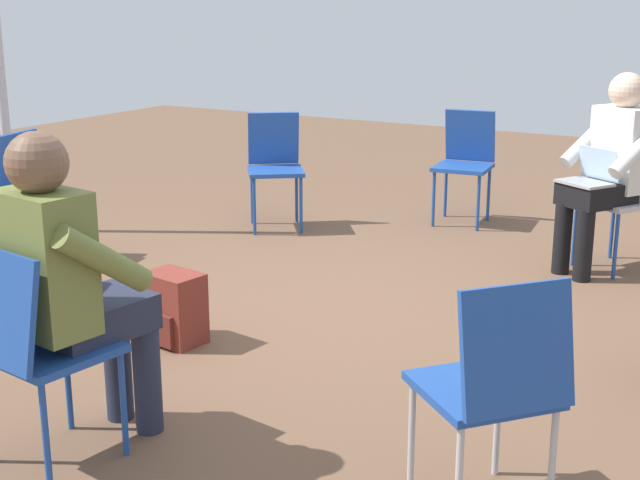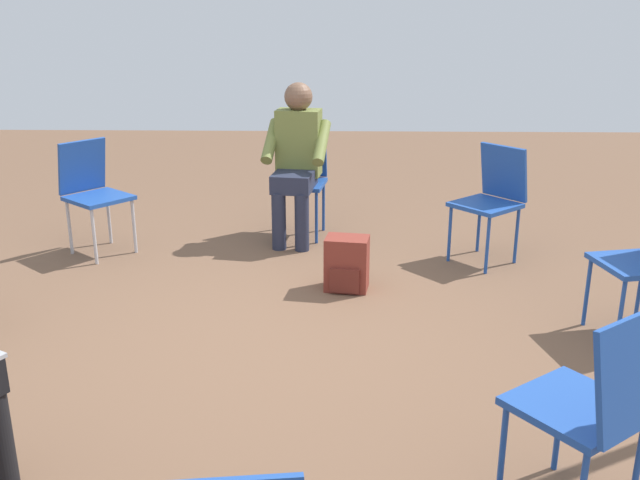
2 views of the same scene
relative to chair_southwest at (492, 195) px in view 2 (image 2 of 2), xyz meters
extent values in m
plane|color=brown|center=(1.48, 1.41, -0.50)|extent=(14.00, 14.00, 0.00)
cube|color=#1E4799|center=(0.06, 0.05, -0.06)|extent=(0.56, 0.56, 0.03)
cylinder|color=#1E4799|center=(0.07, 0.29, -0.29)|extent=(0.02, 0.02, 0.42)
cylinder|color=#1E4799|center=(0.30, 0.03, -0.29)|extent=(0.02, 0.02, 0.42)
cylinder|color=#1E4799|center=(-0.18, 0.06, -0.29)|extent=(0.02, 0.02, 0.42)
cylinder|color=#1E4799|center=(0.04, -0.19, -0.29)|extent=(0.02, 0.02, 0.42)
cube|color=#1E4799|center=(-0.09, -0.08, 0.15)|extent=(0.32, 0.35, 0.40)
cube|color=#1E4799|center=(1.43, -0.55, -0.06)|extent=(0.45, 0.45, 0.03)
cylinder|color=#1E4799|center=(1.28, -0.36, -0.29)|extent=(0.02, 0.02, 0.42)
cylinder|color=#1E4799|center=(1.62, -0.41, -0.29)|extent=(0.02, 0.02, 0.42)
cylinder|color=#1E4799|center=(1.23, -0.69, -0.29)|extent=(0.02, 0.02, 0.42)
cylinder|color=#1E4799|center=(1.57, -0.74, -0.29)|extent=(0.02, 0.02, 0.42)
cube|color=#1E4799|center=(1.40, -0.74, 0.15)|extent=(0.39, 0.15, 0.40)
cube|color=#1E4799|center=(0.26, 2.76, -0.06)|extent=(0.56, 0.56, 0.03)
cylinder|color=#1E4799|center=(0.50, 2.72, -0.29)|extent=(0.02, 0.02, 0.42)
cylinder|color=#1E4799|center=(0.23, 2.52, -0.29)|extent=(0.02, 0.02, 0.42)
cylinder|color=#1E4799|center=(0.02, 2.79, -0.29)|extent=(0.02, 0.02, 0.42)
cube|color=#1E4799|center=(0.15, 2.91, 0.15)|extent=(0.36, 0.30, 0.40)
cube|color=#1E4799|center=(2.90, -0.08, -0.06)|extent=(0.56, 0.56, 0.03)
cylinder|color=#B7B7BC|center=(2.66, -0.10, -0.29)|extent=(0.02, 0.02, 0.42)
cylinder|color=#B7B7BC|center=(2.88, 0.16, -0.29)|extent=(0.02, 0.02, 0.42)
cylinder|color=#B7B7BC|center=(2.92, -0.32, -0.29)|extent=(0.02, 0.02, 0.42)
cylinder|color=#B7B7BC|center=(3.14, -0.06, -0.29)|extent=(0.02, 0.02, 0.42)
cube|color=#1E4799|center=(3.05, -0.20, 0.15)|extent=(0.32, 0.35, 0.40)
cube|color=#1E4799|center=(-0.55, 1.26, -0.06)|extent=(0.47, 0.47, 0.03)
cylinder|color=#1E4799|center=(-0.41, 1.46, -0.29)|extent=(0.02, 0.02, 0.42)
cylinder|color=#1E4799|center=(-0.35, 1.12, -0.29)|extent=(0.02, 0.02, 0.42)
cylinder|color=#1E4799|center=(-0.68, 1.06, -0.29)|extent=(0.02, 0.02, 0.42)
cylinder|color=#23283D|center=(1.39, -0.18, -0.27)|extent=(0.11, 0.11, 0.45)
cylinder|color=#23283D|center=(1.57, -0.21, -0.27)|extent=(0.11, 0.11, 0.45)
cube|color=#23283D|center=(1.45, -0.36, 0.01)|extent=(0.36, 0.46, 0.14)
cube|color=olive|center=(1.43, -0.55, 0.27)|extent=(0.37, 0.27, 0.52)
sphere|color=brown|center=(1.43, -0.55, 0.63)|extent=(0.22, 0.22, 0.22)
cylinder|color=olive|center=(1.24, -0.42, 0.30)|extent=(0.15, 0.40, 0.31)
cylinder|color=olive|center=(1.64, -0.48, 0.30)|extent=(0.15, 0.40, 0.31)
cube|color=maroon|center=(1.05, 0.59, -0.32)|extent=(0.31, 0.24, 0.36)
cube|color=maroon|center=(1.05, 0.59, -0.40)|extent=(0.23, 0.28, 0.16)
camera|label=1|loc=(3.79, -2.67, 1.19)|focal=50.00mm
camera|label=2|loc=(1.13, 5.02, 1.32)|focal=40.00mm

